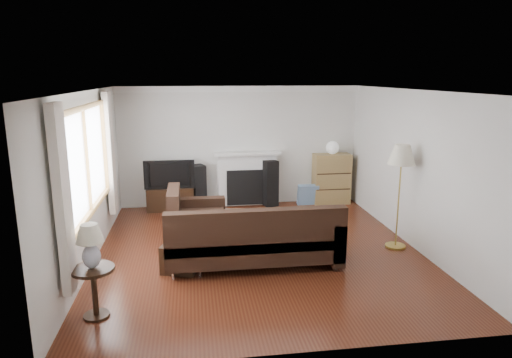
{
  "coord_description": "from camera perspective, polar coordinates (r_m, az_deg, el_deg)",
  "views": [
    {
      "loc": [
        -1.0,
        -6.72,
        2.73
      ],
      "look_at": [
        0.0,
        0.3,
        1.1
      ],
      "focal_mm": 32.0,
      "sensor_mm": 36.0,
      "label": 1
    }
  ],
  "objects": [
    {
      "name": "room",
      "position": [
        6.95,
        0.35,
        0.66
      ],
      "size": [
        5.1,
        5.6,
        2.54
      ],
      "color": "#4B1F10",
      "rests_on": "ground"
    },
    {
      "name": "window",
      "position": [
        6.78,
        -20.34,
        2.12
      ],
      "size": [
        0.12,
        2.74,
        1.54
      ],
      "primitive_type": "cube",
      "color": "olive",
      "rests_on": "room"
    },
    {
      "name": "curtain_near",
      "position": [
        5.36,
        -23.01,
        -2.47
      ],
      "size": [
        0.1,
        0.35,
        2.1
      ],
      "primitive_type": "cube",
      "color": "silver",
      "rests_on": "room"
    },
    {
      "name": "curtain_far",
      "position": [
        8.27,
        -17.77,
        3.07
      ],
      "size": [
        0.1,
        0.35,
        2.1
      ],
      "primitive_type": "cube",
      "color": "silver",
      "rests_on": "room"
    },
    {
      "name": "fireplace",
      "position": [
        9.67,
        -1.07,
        0.07
      ],
      "size": [
        1.4,
        0.26,
        1.15
      ],
      "primitive_type": "cube",
      "color": "white",
      "rests_on": "room"
    },
    {
      "name": "tv_stand",
      "position": [
        9.56,
        -10.61,
        -2.39
      ],
      "size": [
        0.95,
        0.43,
        0.48
      ],
      "primitive_type": "cube",
      "color": "black",
      "rests_on": "ground"
    },
    {
      "name": "television",
      "position": [
        9.44,
        -10.75,
        0.7
      ],
      "size": [
        1.01,
        0.13,
        0.58
      ],
      "primitive_type": "imported",
      "color": "black",
      "rests_on": "tv_stand"
    },
    {
      "name": "speaker_left",
      "position": [
        9.53,
        -7.22,
        -0.96
      ],
      "size": [
        0.34,
        0.37,
        0.91
      ],
      "primitive_type": "cube",
      "rotation": [
        0.0,
        0.0,
        0.36
      ],
      "color": "black",
      "rests_on": "ground"
    },
    {
      "name": "speaker_right",
      "position": [
        9.65,
        1.74,
        -0.51
      ],
      "size": [
        0.35,
        0.38,
        0.97
      ],
      "primitive_type": "cube",
      "rotation": [
        0.0,
        0.0,
        0.27
      ],
      "color": "black",
      "rests_on": "ground"
    },
    {
      "name": "bookshelf",
      "position": [
        9.95,
        9.4,
        0.04
      ],
      "size": [
        0.78,
        0.37,
        1.07
      ],
      "primitive_type": "cube",
      "color": "#9A7D47",
      "rests_on": "ground"
    },
    {
      "name": "globe_lamp",
      "position": [
        9.83,
        9.54,
        3.87
      ],
      "size": [
        0.27,
        0.27,
        0.27
      ],
      "primitive_type": "sphere",
      "color": "white",
      "rests_on": "bookshelf"
    },
    {
      "name": "sectional_sofa",
      "position": [
        6.69,
        -0.35,
        -7.07
      ],
      "size": [
        2.72,
        1.99,
        0.88
      ],
      "primitive_type": "cube",
      "color": "black",
      "rests_on": "ground"
    },
    {
      "name": "coffee_table",
      "position": [
        8.01,
        -2.33,
        -5.52
      ],
      "size": [
        1.01,
        0.59,
        0.38
      ],
      "primitive_type": "cube",
      "rotation": [
        0.0,
        0.0,
        -0.06
      ],
      "color": "#8F6544",
      "rests_on": "ground"
    },
    {
      "name": "footstool",
      "position": [
        6.66,
        -9.34,
        -9.55
      ],
      "size": [
        0.6,
        0.6,
        0.4
      ],
      "primitive_type": "cube",
      "rotation": [
        0.0,
        0.0,
        -0.31
      ],
      "color": "black",
      "rests_on": "ground"
    },
    {
      "name": "floor_lamp",
      "position": [
        7.56,
        17.42,
        -2.17
      ],
      "size": [
        0.48,
        0.48,
        1.67
      ],
      "primitive_type": "cube",
      "rotation": [
        0.0,
        0.0,
        0.13
      ],
      "color": "#AE913C",
      "rests_on": "ground"
    },
    {
      "name": "side_table",
      "position": [
        5.67,
        -19.52,
        -13.21
      ],
      "size": [
        0.48,
        0.48,
        0.6
      ],
      "primitive_type": "cube",
      "color": "black",
      "rests_on": "ground"
    },
    {
      "name": "table_lamp",
      "position": [
        5.45,
        -19.96,
        -7.95
      ],
      "size": [
        0.31,
        0.31,
        0.51
      ],
      "primitive_type": "cube",
      "color": "silver",
      "rests_on": "side_table"
    }
  ]
}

